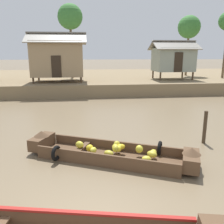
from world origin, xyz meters
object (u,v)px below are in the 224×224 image
Objects in this scene: banana_boat at (110,153)px; stilt_house_mid_left at (58,58)px; palm_tree_far at (189,27)px; stilt_house_mid_right at (173,59)px; mooring_post at (205,127)px; palm_tree_mid at (70,17)px.

banana_boat is 14.97m from stilt_house_mid_left.
banana_boat is 0.86× the size of palm_tree_far.
mooring_post is (-3.93, -14.19, -2.38)m from stilt_house_mid_right.
stilt_house_mid_left is at bearing -106.20° from palm_tree_mid.
palm_tree_far reaches higher than stilt_house_mid_left.
palm_tree_far reaches higher than stilt_house_mid_right.
stilt_house_mid_left is 0.77× the size of palm_tree_far.
banana_boat is at bearing -83.66° from palm_tree_mid.
stilt_house_mid_left is at bearing 117.66° from mooring_post.
stilt_house_mid_left is at bearing -161.13° from palm_tree_far.
stilt_house_mid_right is at bearing 74.50° from mooring_post.
stilt_house_mid_right is at bearing 62.80° from banana_boat.
stilt_house_mid_left is at bearing -175.20° from stilt_house_mid_right.
palm_tree_far is at bearing 68.66° from mooring_post.
palm_tree_far is 20.22m from mooring_post.
stilt_house_mid_left reaches higher than mooring_post.
palm_tree_mid reaches higher than stilt_house_mid_left.
palm_tree_mid reaches higher than mooring_post.
stilt_house_mid_right reaches higher than banana_boat.
palm_tree_mid is 1.10× the size of palm_tree_far.
palm_tree_mid is 13.05m from palm_tree_far.
banana_boat is at bearing -164.47° from mooring_post.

